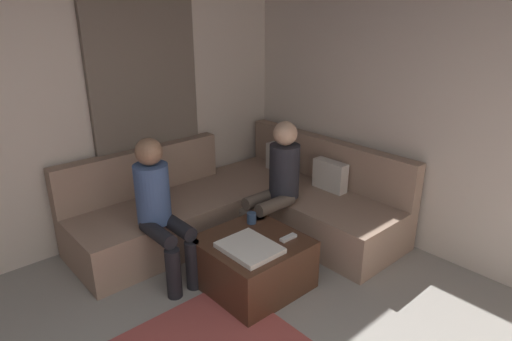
# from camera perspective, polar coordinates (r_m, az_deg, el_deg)

# --- Properties ---
(curtain_panel) EXTENTS (0.06, 1.10, 2.50)m
(curtain_panel) POSITION_cam_1_polar(r_m,az_deg,el_deg) (4.34, -14.17, 8.17)
(curtain_panel) COLOR #726659
(curtain_panel) RESTS_ON ground_plane
(sectional_couch) EXTENTS (2.10, 2.55, 0.87)m
(sectional_couch) POSITION_cam_1_polar(r_m,az_deg,el_deg) (4.36, -1.52, -4.65)
(sectional_couch) COLOR #9E7F6B
(sectional_couch) RESTS_ON ground_plane
(ottoman) EXTENTS (0.76, 0.76, 0.42)m
(ottoman) POSITION_cam_1_polar(r_m,az_deg,el_deg) (3.59, -0.42, -12.03)
(ottoman) COLOR #4C2D1E
(ottoman) RESTS_ON ground_plane
(folded_blanket) EXTENTS (0.44, 0.36, 0.04)m
(folded_blanket) POSITION_cam_1_polar(r_m,az_deg,el_deg) (3.33, -0.85, -10.15)
(folded_blanket) COLOR white
(folded_blanket) RESTS_ON ottoman
(coffee_mug) EXTENTS (0.08, 0.08, 0.10)m
(coffee_mug) POSITION_cam_1_polar(r_m,az_deg,el_deg) (3.70, -0.59, -6.29)
(coffee_mug) COLOR #334C72
(coffee_mug) RESTS_ON ottoman
(game_remote) EXTENTS (0.05, 0.15, 0.02)m
(game_remote) POSITION_cam_1_polar(r_m,az_deg,el_deg) (3.49, 4.29, -8.83)
(game_remote) COLOR white
(game_remote) RESTS_ON ottoman
(person_on_couch_back) EXTENTS (0.30, 0.60, 1.20)m
(person_on_couch_back) POSITION_cam_1_polar(r_m,az_deg,el_deg) (3.97, 2.75, -1.36)
(person_on_couch_back) COLOR brown
(person_on_couch_back) RESTS_ON ground_plane
(person_on_couch_side) EXTENTS (0.60, 0.30, 1.20)m
(person_on_couch_side) POSITION_cam_1_polar(r_m,az_deg,el_deg) (3.57, -12.62, -4.54)
(person_on_couch_side) COLOR black
(person_on_couch_side) RESTS_ON ground_plane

